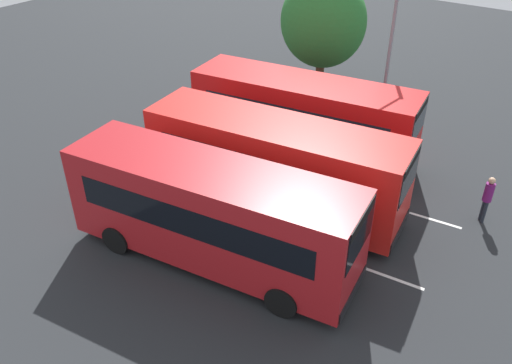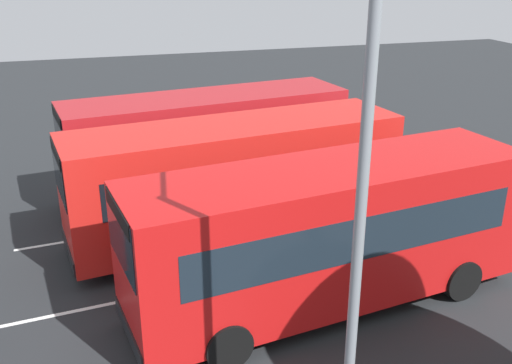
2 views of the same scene
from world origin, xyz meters
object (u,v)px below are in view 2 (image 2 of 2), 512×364
object	(u,v)px
bus_center_left	(235,177)
street_lamp	(355,208)
bus_far_left	(207,141)
bus_center_right	(329,231)

from	to	relation	value
bus_center_left	street_lamp	size ratio (longest dim) A/B	1.24
bus_center_left	street_lamp	xyz separation A→B (m)	(0.44, 8.10, 2.59)
bus_far_left	street_lamp	bearing A→B (deg)	80.38
bus_center_left	street_lamp	world-z (taller)	street_lamp
bus_far_left	bus_center_right	distance (m)	7.54
bus_center_right	street_lamp	distance (m)	5.20
bus_far_left	bus_center_left	world-z (taller)	same
bus_far_left	bus_center_right	bearing A→B (deg)	91.42
bus_center_right	street_lamp	world-z (taller)	street_lamp
bus_center_left	bus_center_right	world-z (taller)	same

